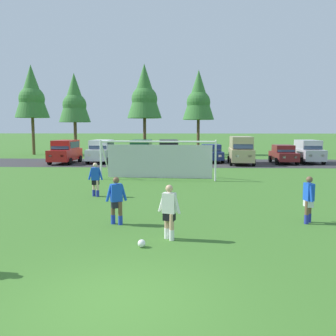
{
  "coord_description": "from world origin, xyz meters",
  "views": [
    {
      "loc": [
        1.28,
        -6.48,
        3.29
      ],
      "look_at": [
        0.6,
        10.37,
        1.42
      ],
      "focal_mm": 38.52,
      "sensor_mm": 36.0,
      "label": 1
    }
  ],
  "objects_px": {
    "player_midfield_center": "(309,200)",
    "parked_car_slot_center_right": "(211,153)",
    "parked_car_slot_right": "(241,149)",
    "parked_car_slot_center_left": "(141,151)",
    "player_winger_left": "(169,212)",
    "parked_car_slot_left": "(102,151)",
    "parked_car_slot_far_left": "(65,151)",
    "parked_car_slot_far_right": "(283,154)",
    "soccer_goal": "(159,159)",
    "player_defender_far": "(96,180)",
    "parked_car_slot_center": "(169,151)",
    "player_striker_near": "(116,201)",
    "parked_car_slot_end": "(308,151)",
    "soccer_ball": "(142,243)"
  },
  "relations": [
    {
      "from": "parked_car_slot_right",
      "to": "parked_car_slot_center_left",
      "type": "bearing_deg",
      "value": 170.76
    },
    {
      "from": "soccer_goal",
      "to": "parked_car_slot_left",
      "type": "bearing_deg",
      "value": 120.07
    },
    {
      "from": "soccer_goal",
      "to": "player_winger_left",
      "type": "bearing_deg",
      "value": -84.88
    },
    {
      "from": "player_defender_far",
      "to": "parked_car_slot_center_left",
      "type": "bearing_deg",
      "value": 89.4
    },
    {
      "from": "soccer_ball",
      "to": "parked_car_slot_center",
      "type": "distance_m",
      "value": 25.35
    },
    {
      "from": "parked_car_slot_center",
      "to": "soccer_ball",
      "type": "bearing_deg",
      "value": -89.46
    },
    {
      "from": "player_winger_left",
      "to": "parked_car_slot_far_right",
      "type": "relative_size",
      "value": 0.39
    },
    {
      "from": "parked_car_slot_right",
      "to": "parked_car_slot_end",
      "type": "relative_size",
      "value": 1.06
    },
    {
      "from": "soccer_ball",
      "to": "parked_car_slot_center",
      "type": "xyz_separation_m",
      "value": [
        -0.24,
        25.33,
        1.0
      ]
    },
    {
      "from": "soccer_goal",
      "to": "player_striker_near",
      "type": "xyz_separation_m",
      "value": [
        -0.7,
        -11.4,
        -0.47
      ]
    },
    {
      "from": "player_striker_near",
      "to": "parked_car_slot_right",
      "type": "xyz_separation_m",
      "value": [
        7.59,
        21.12,
        0.52
      ]
    },
    {
      "from": "soccer_goal",
      "to": "parked_car_slot_end",
      "type": "xyz_separation_m",
      "value": [
        13.43,
        11.14,
        -0.18
      ]
    },
    {
      "from": "soccer_goal",
      "to": "player_defender_far",
      "type": "relative_size",
      "value": 4.59
    },
    {
      "from": "player_midfield_center",
      "to": "parked_car_slot_center_left",
      "type": "xyz_separation_m",
      "value": [
        -8.37,
        22.21,
        0.29
      ]
    },
    {
      "from": "parked_car_slot_left",
      "to": "parked_car_slot_far_left",
      "type": "bearing_deg",
      "value": -163.87
    },
    {
      "from": "player_midfield_center",
      "to": "player_defender_far",
      "type": "height_order",
      "value": "same"
    },
    {
      "from": "parked_car_slot_far_right",
      "to": "parked_car_slot_right",
      "type": "bearing_deg",
      "value": -169.69
    },
    {
      "from": "player_midfield_center",
      "to": "parked_car_slot_end",
      "type": "relative_size",
      "value": 0.35
    },
    {
      "from": "player_winger_left",
      "to": "parked_car_slot_far_right",
      "type": "height_order",
      "value": "parked_car_slot_far_right"
    },
    {
      "from": "player_midfield_center",
      "to": "parked_car_slot_center",
      "type": "height_order",
      "value": "parked_car_slot_center"
    },
    {
      "from": "parked_car_slot_far_left",
      "to": "parked_car_slot_left",
      "type": "distance_m",
      "value": 3.34
    },
    {
      "from": "player_striker_near",
      "to": "parked_car_slot_far_left",
      "type": "relative_size",
      "value": 0.35
    },
    {
      "from": "soccer_goal",
      "to": "parked_car_slot_center_left",
      "type": "relative_size",
      "value": 1.62
    },
    {
      "from": "player_striker_near",
      "to": "parked_car_slot_center",
      "type": "bearing_deg",
      "value": 87.78
    },
    {
      "from": "parked_car_slot_center_right",
      "to": "parked_car_slot_right",
      "type": "bearing_deg",
      "value": -37.05
    },
    {
      "from": "player_midfield_center",
      "to": "parked_car_slot_right",
      "type": "height_order",
      "value": "parked_car_slot_right"
    },
    {
      "from": "parked_car_slot_center_right",
      "to": "soccer_ball",
      "type": "bearing_deg",
      "value": -98.76
    },
    {
      "from": "parked_car_slot_left",
      "to": "parked_car_slot_center_left",
      "type": "distance_m",
      "value": 3.79
    },
    {
      "from": "soccer_ball",
      "to": "soccer_goal",
      "type": "xyz_separation_m",
      "value": [
        -0.43,
        13.76,
        1.18
      ]
    },
    {
      "from": "player_striker_near",
      "to": "parked_car_slot_right",
      "type": "bearing_deg",
      "value": 70.24
    },
    {
      "from": "parked_car_slot_far_right",
      "to": "parked_car_slot_center_right",
      "type": "bearing_deg",
      "value": 169.83
    },
    {
      "from": "player_striker_near",
      "to": "parked_car_slot_center_left",
      "type": "height_order",
      "value": "parked_car_slot_center_left"
    },
    {
      "from": "player_striker_near",
      "to": "parked_car_slot_center_right",
      "type": "bearing_deg",
      "value": 77.66
    },
    {
      "from": "parked_car_slot_far_left",
      "to": "parked_car_slot_end",
      "type": "height_order",
      "value": "same"
    },
    {
      "from": "player_defender_far",
      "to": "parked_car_slot_center_right",
      "type": "relative_size",
      "value": 0.38
    },
    {
      "from": "player_striker_near",
      "to": "parked_car_slot_far_left",
      "type": "xyz_separation_m",
      "value": [
        -8.72,
        21.19,
        0.29
      ]
    },
    {
      "from": "player_midfield_center",
      "to": "parked_car_slot_center_right",
      "type": "distance_m",
      "value": 22.67
    },
    {
      "from": "parked_car_slot_end",
      "to": "soccer_goal",
      "type": "bearing_deg",
      "value": -140.33
    },
    {
      "from": "player_midfield_center",
      "to": "parked_car_slot_right",
      "type": "xyz_separation_m",
      "value": [
        0.97,
        20.69,
        0.52
      ]
    },
    {
      "from": "player_midfield_center",
      "to": "parked_car_slot_left",
      "type": "distance_m",
      "value": 24.85
    },
    {
      "from": "player_winger_left",
      "to": "parked_car_slot_center_left",
      "type": "xyz_separation_m",
      "value": [
        -3.62,
        24.25,
        0.29
      ]
    },
    {
      "from": "player_defender_far",
      "to": "parked_car_slot_left",
      "type": "relative_size",
      "value": 0.35
    },
    {
      "from": "player_midfield_center",
      "to": "parked_car_slot_far_left",
      "type": "relative_size",
      "value": 0.35
    },
    {
      "from": "soccer_goal",
      "to": "parked_car_slot_center_right",
      "type": "height_order",
      "value": "soccer_goal"
    },
    {
      "from": "player_defender_far",
      "to": "parked_car_slot_center_left",
      "type": "xyz_separation_m",
      "value": [
        0.18,
        17.65,
        0.29
      ]
    },
    {
      "from": "parked_car_slot_center_right",
      "to": "parked_car_slot_end",
      "type": "height_order",
      "value": "parked_car_slot_end"
    },
    {
      "from": "parked_car_slot_right",
      "to": "parked_car_slot_left",
      "type": "bearing_deg",
      "value": 175.64
    },
    {
      "from": "parked_car_slot_center_left",
      "to": "parked_car_slot_far_right",
      "type": "relative_size",
      "value": 1.1
    },
    {
      "from": "player_defender_far",
      "to": "parked_car_slot_center",
      "type": "height_order",
      "value": "parked_car_slot_center"
    },
    {
      "from": "soccer_ball",
      "to": "parked_car_slot_center_right",
      "type": "relative_size",
      "value": 0.05
    }
  ]
}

